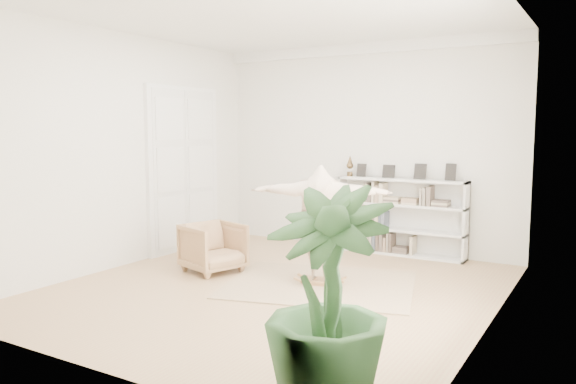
% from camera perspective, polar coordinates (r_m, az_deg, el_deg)
% --- Properties ---
extents(floor, '(6.00, 6.00, 0.00)m').
position_cam_1_polar(floor, '(7.65, -1.20, -9.76)').
color(floor, '#A17753').
rests_on(floor, ground).
extents(room_shell, '(6.00, 6.00, 6.00)m').
position_cam_1_polar(room_shell, '(10.06, 7.85, 14.24)').
color(room_shell, silver).
rests_on(room_shell, floor).
extents(doors, '(0.09, 1.78, 2.92)m').
position_cam_1_polar(doors, '(10.03, -10.51, 2.14)').
color(doors, white).
rests_on(doors, floor).
extents(bookshelf, '(2.20, 0.35, 1.64)m').
position_cam_1_polar(bookshelf, '(9.70, 11.37, -2.57)').
color(bookshelf, silver).
rests_on(bookshelf, floor).
extents(armchair, '(1.01, 1.00, 0.73)m').
position_cam_1_polar(armchair, '(8.52, -7.60, -5.60)').
color(armchair, tan).
rests_on(armchair, floor).
extents(rug, '(2.94, 2.59, 0.02)m').
position_cam_1_polar(rug, '(7.81, 3.29, -9.36)').
color(rug, tan).
rests_on(rug, floor).
extents(rocker_board, '(0.53, 0.40, 0.10)m').
position_cam_1_polar(rocker_board, '(7.79, 3.30, -8.97)').
color(rocker_board, olive).
rests_on(rocker_board, rug).
extents(person, '(2.00, 1.02, 1.57)m').
position_cam_1_polar(person, '(7.61, 3.34, -2.85)').
color(person, beige).
rests_on(person, rocker_board).
extents(houseplant, '(0.97, 0.97, 1.71)m').
position_cam_1_polar(houseplant, '(4.32, 4.00, -10.82)').
color(houseplant, '#2D582C').
rests_on(houseplant, floor).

